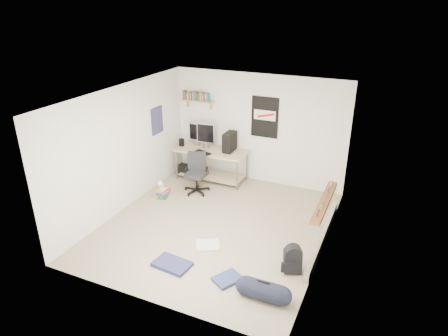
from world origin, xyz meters
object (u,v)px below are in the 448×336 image
at_px(book_stack, 163,192).
at_px(backpack, 293,261).
at_px(desk, 212,165).
at_px(duffel_bag, 263,291).
at_px(office_chair, 196,172).

bearing_deg(book_stack, backpack, -22.15).
xyz_separation_m(desk, book_stack, (-0.54, -1.29, -0.21)).
height_order(duffel_bag, book_stack, duffel_bag).
relative_size(desk, office_chair, 1.86).
bearing_deg(book_stack, desk, 67.44).
xyz_separation_m(office_chair, duffel_bag, (2.46, -2.63, -0.35)).
relative_size(office_chair, book_stack, 2.01).
relative_size(desk, book_stack, 3.74).
relative_size(desk, duffel_bag, 2.94).
distance_m(duffel_bag, book_stack, 3.63).
xyz_separation_m(backpack, book_stack, (-3.20, 1.30, -0.05)).
bearing_deg(office_chair, backpack, -56.99).
bearing_deg(duffel_bag, desk, 125.54).
distance_m(office_chair, book_stack, 0.83).
relative_size(duffel_bag, book_stack, 1.27).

